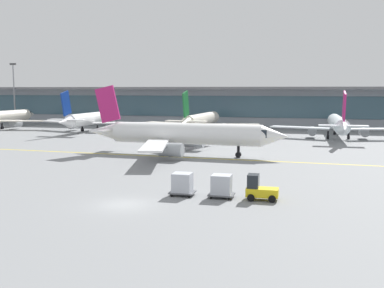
{
  "coord_description": "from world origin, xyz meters",
  "views": [
    {
      "loc": [
        14.46,
        -32.51,
        9.01
      ],
      "look_at": [
        1.19,
        15.96,
        3.0
      ],
      "focal_mm": 42.83,
      "sensor_mm": 36.0,
      "label": 1
    }
  ],
  "objects_px": {
    "gate_airplane_1": "(92,119)",
    "taxiing_regional_jet": "(184,134)",
    "cargo_dolly_lead": "(222,185)",
    "apron_light_mast_0": "(14,91)",
    "gate_airplane_2": "(201,120)",
    "cargo_dolly_trailing": "(182,183)",
    "gate_airplane_3": "(338,124)",
    "baggage_tug": "(260,189)"
  },
  "relations": [
    {
      "from": "baggage_tug",
      "to": "apron_light_mast_0",
      "type": "distance_m",
      "value": 99.79
    },
    {
      "from": "gate_airplane_1",
      "to": "cargo_dolly_lead",
      "type": "xyz_separation_m",
      "value": [
        39.46,
        -52.96,
        -1.59
      ]
    },
    {
      "from": "gate_airplane_2",
      "to": "apron_light_mast_0",
      "type": "distance_m",
      "value": 55.91
    },
    {
      "from": "gate_airplane_1",
      "to": "cargo_dolly_trailing",
      "type": "xyz_separation_m",
      "value": [
        36.08,
        -53.05,
        -1.59
      ]
    },
    {
      "from": "gate_airplane_2",
      "to": "cargo_dolly_trailing",
      "type": "height_order",
      "value": "gate_airplane_2"
    },
    {
      "from": "gate_airplane_3",
      "to": "gate_airplane_2",
      "type": "bearing_deg",
      "value": 80.1
    },
    {
      "from": "baggage_tug",
      "to": "taxiing_regional_jet",
      "type": "bearing_deg",
      "value": 118.36
    },
    {
      "from": "taxiing_regional_jet",
      "to": "gate_airplane_2",
      "type": "bearing_deg",
      "value": 101.25
    },
    {
      "from": "gate_airplane_3",
      "to": "apron_light_mast_0",
      "type": "relative_size",
      "value": 1.68
    },
    {
      "from": "gate_airplane_1",
      "to": "taxiing_regional_jet",
      "type": "bearing_deg",
      "value": -135.11
    },
    {
      "from": "baggage_tug",
      "to": "cargo_dolly_trailing",
      "type": "height_order",
      "value": "baggage_tug"
    },
    {
      "from": "cargo_dolly_lead",
      "to": "gate_airplane_3",
      "type": "bearing_deg",
      "value": 76.11
    },
    {
      "from": "gate_airplane_2",
      "to": "taxiing_regional_jet",
      "type": "relative_size",
      "value": 0.92
    },
    {
      "from": "gate_airplane_1",
      "to": "baggage_tug",
      "type": "distance_m",
      "value": 67.94
    },
    {
      "from": "gate_airplane_2",
      "to": "cargo_dolly_trailing",
      "type": "relative_size",
      "value": 12.42
    },
    {
      "from": "baggage_tug",
      "to": "apron_light_mast_0",
      "type": "height_order",
      "value": "apron_light_mast_0"
    },
    {
      "from": "taxiing_regional_jet",
      "to": "cargo_dolly_lead",
      "type": "relative_size",
      "value": 13.53
    },
    {
      "from": "cargo_dolly_trailing",
      "to": "gate_airplane_2",
      "type": "bearing_deg",
      "value": 100.96
    },
    {
      "from": "apron_light_mast_0",
      "to": "gate_airplane_2",
      "type": "bearing_deg",
      "value": -13.15
    },
    {
      "from": "gate_airplane_2",
      "to": "baggage_tug",
      "type": "bearing_deg",
      "value": -159.19
    },
    {
      "from": "cargo_dolly_lead",
      "to": "cargo_dolly_trailing",
      "type": "distance_m",
      "value": 3.38
    },
    {
      "from": "gate_airplane_2",
      "to": "gate_airplane_3",
      "type": "distance_m",
      "value": 27.15
    },
    {
      "from": "gate_airplane_3",
      "to": "apron_light_mast_0",
      "type": "distance_m",
      "value": 82.87
    },
    {
      "from": "apron_light_mast_0",
      "to": "taxiing_regional_jet",
      "type": "bearing_deg",
      "value": -36.8
    },
    {
      "from": "baggage_tug",
      "to": "gate_airplane_2",
      "type": "bearing_deg",
      "value": 107.31
    },
    {
      "from": "cargo_dolly_lead",
      "to": "cargo_dolly_trailing",
      "type": "xyz_separation_m",
      "value": [
        -3.38,
        -0.09,
        0.0
      ]
    },
    {
      "from": "gate_airplane_2",
      "to": "taxiing_regional_jet",
      "type": "bearing_deg",
      "value": -168.24
    },
    {
      "from": "gate_airplane_1",
      "to": "baggage_tug",
      "type": "xyz_separation_m",
      "value": [
        42.62,
        -52.88,
        -1.75
      ]
    },
    {
      "from": "taxiing_regional_jet",
      "to": "baggage_tug",
      "type": "distance_m",
      "value": 26.68
    },
    {
      "from": "gate_airplane_2",
      "to": "apron_light_mast_0",
      "type": "relative_size",
      "value": 1.68
    },
    {
      "from": "baggage_tug",
      "to": "gate_airplane_1",
      "type": "bearing_deg",
      "value": 127.34
    },
    {
      "from": "gate_airplane_1",
      "to": "gate_airplane_2",
      "type": "bearing_deg",
      "value": -84.47
    },
    {
      "from": "cargo_dolly_trailing",
      "to": "taxiing_regional_jet",
      "type": "bearing_deg",
      "value": 104.59
    },
    {
      "from": "gate_airplane_2",
      "to": "cargo_dolly_lead",
      "type": "relative_size",
      "value": 12.42
    },
    {
      "from": "gate_airplane_2",
      "to": "baggage_tug",
      "type": "distance_m",
      "value": 58.19
    },
    {
      "from": "cargo_dolly_trailing",
      "to": "apron_light_mast_0",
      "type": "bearing_deg",
      "value": 132.83
    },
    {
      "from": "taxiing_regional_jet",
      "to": "apron_light_mast_0",
      "type": "distance_m",
      "value": 74.72
    },
    {
      "from": "gate_airplane_1",
      "to": "gate_airplane_2",
      "type": "xyz_separation_m",
      "value": [
        23.85,
        2.17,
        0.0
      ]
    },
    {
      "from": "gate_airplane_1",
      "to": "apron_light_mast_0",
      "type": "bearing_deg",
      "value": 64.24
    },
    {
      "from": "gate_airplane_1",
      "to": "taxiing_regional_jet",
      "type": "distance_m",
      "value": 41.84
    },
    {
      "from": "baggage_tug",
      "to": "cargo_dolly_lead",
      "type": "xyz_separation_m",
      "value": [
        -3.16,
        -0.08,
        0.16
      ]
    },
    {
      "from": "gate_airplane_2",
      "to": "baggage_tug",
      "type": "height_order",
      "value": "gate_airplane_2"
    }
  ]
}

